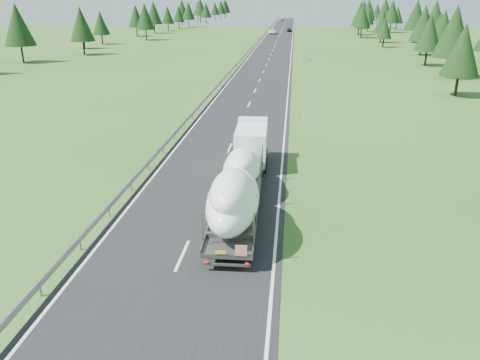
# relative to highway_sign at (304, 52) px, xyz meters

# --- Properties ---
(ground) EXTENTS (400.00, 400.00, 0.00)m
(ground) POSITION_rel_highway_sign_xyz_m (-7.20, -80.00, -1.81)
(ground) COLOR #2E551C
(ground) RESTS_ON ground
(road_surface) EXTENTS (10.00, 400.00, 0.02)m
(road_surface) POSITION_rel_highway_sign_xyz_m (-7.20, 20.00, -1.80)
(road_surface) COLOR black
(road_surface) RESTS_ON ground
(guardrail) EXTENTS (0.10, 400.00, 0.76)m
(guardrail) POSITION_rel_highway_sign_xyz_m (-12.50, 19.94, -1.21)
(guardrail) COLOR slate
(guardrail) RESTS_ON ground
(marker_posts) EXTENTS (0.13, 350.08, 1.00)m
(marker_posts) POSITION_rel_highway_sign_xyz_m (-0.70, 75.00, -1.27)
(marker_posts) COLOR silver
(marker_posts) RESTS_ON ground
(highway_sign) EXTENTS (0.08, 0.90, 2.60)m
(highway_sign) POSITION_rel_highway_sign_xyz_m (0.00, 0.00, 0.00)
(highway_sign) COLOR slate
(highway_sign) RESTS_ON ground
(tree_line_right) EXTENTS (27.90, 338.17, 12.45)m
(tree_line_right) POSITION_rel_highway_sign_xyz_m (32.41, 40.50, 5.08)
(tree_line_right) COLOR black
(tree_line_right) RESTS_ON ground
(tree_line_left) EXTENTS (15.44, 338.32, 12.45)m
(tree_line_left) POSITION_rel_highway_sign_xyz_m (-51.16, 59.70, 5.24)
(tree_line_left) COLOR black
(tree_line_left) RESTS_ON ground
(boat_truck) EXTENTS (2.89, 17.70, 4.05)m
(boat_truck) POSITION_rel_highway_sign_xyz_m (-4.96, -73.77, 0.25)
(boat_truck) COLOR white
(boat_truck) RESTS_ON ground
(distant_van) EXTENTS (3.15, 6.37, 1.74)m
(distant_van) POSITION_rel_highway_sign_xyz_m (-10.05, 76.61, -0.94)
(distant_van) COLOR white
(distant_van) RESTS_ON ground
(distant_car_dark) EXTENTS (2.15, 4.50, 1.48)m
(distant_car_dark) POSITION_rel_highway_sign_xyz_m (-4.14, 89.31, -1.07)
(distant_car_dark) COLOR black
(distant_car_dark) RESTS_ON ground
(distant_car_blue) EXTENTS (1.55, 4.02, 1.31)m
(distant_car_blue) POSITION_rel_highway_sign_xyz_m (-9.37, 183.36, -1.16)
(distant_car_blue) COLOR #1B274D
(distant_car_blue) RESTS_ON ground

